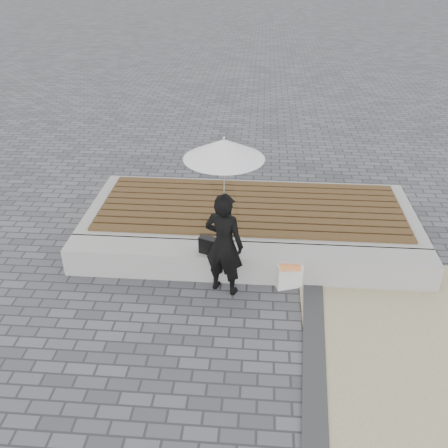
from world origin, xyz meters
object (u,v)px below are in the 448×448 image
(woman, at_px, (224,244))
(handbag, at_px, (212,246))
(seating_ledge, at_px, (248,262))
(parasol, at_px, (224,149))
(canvas_tote, at_px, (289,276))

(woman, xyz_separation_m, handbag, (-0.18, 0.23, -0.19))
(seating_ledge, relative_size, handbag, 14.95)
(seating_ledge, relative_size, woman, 3.54)
(woman, xyz_separation_m, parasol, (-0.00, 0.00, 1.27))
(parasol, xyz_separation_m, handbag, (-0.18, 0.23, -1.46))
(woman, bearing_deg, seating_ledge, -109.26)
(seating_ledge, xyz_separation_m, parasol, (-0.30, -0.36, 1.77))
(seating_ledge, bearing_deg, woman, -129.64)
(woman, distance_m, canvas_tote, 1.01)
(parasol, bearing_deg, handbag, 127.95)
(woman, relative_size, canvas_tote, 4.02)
(parasol, xyz_separation_m, canvas_tote, (0.85, 0.13, -1.80))
(seating_ledge, distance_m, handbag, 0.59)
(woman, bearing_deg, handbag, -31.67)
(woman, distance_m, handbag, 0.35)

